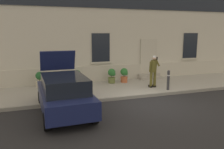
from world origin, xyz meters
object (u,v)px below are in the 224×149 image
(planter_terracotta, at_px, (124,75))
(planter_olive, at_px, (112,75))
(hatchback_car_navy, at_px, (64,94))
(planter_cream, at_px, (40,79))
(bollard_near_person, at_px, (168,79))
(planter_charcoal, at_px, (77,77))
(person_on_phone, at_px, (153,69))

(planter_terracotta, bearing_deg, planter_olive, 176.21)
(hatchback_car_navy, height_order, planter_cream, hatchback_car_navy)
(bollard_near_person, distance_m, planter_charcoal, 5.04)
(planter_cream, relative_size, planter_terracotta, 1.00)
(planter_charcoal, bearing_deg, planter_terracotta, -4.84)
(planter_cream, distance_m, planter_terracotta, 4.82)
(planter_olive, bearing_deg, person_on_phone, -45.23)
(hatchback_car_navy, height_order, bollard_near_person, hatchback_car_navy)
(planter_cream, bearing_deg, planter_charcoal, -1.79)
(planter_cream, xyz_separation_m, planter_terracotta, (4.81, -0.30, 0.00))
(hatchback_car_navy, height_order, planter_terracotta, hatchback_car_navy)
(bollard_near_person, relative_size, planter_terracotta, 1.22)
(planter_olive, bearing_deg, planter_terracotta, -3.79)
(bollard_near_person, bearing_deg, person_on_phone, 123.62)
(hatchback_car_navy, distance_m, planter_charcoal, 4.30)
(planter_charcoal, bearing_deg, hatchback_car_navy, -107.15)
(planter_cream, relative_size, planter_charcoal, 1.00)
(bollard_near_person, distance_m, person_on_phone, 0.97)
(person_on_phone, xyz_separation_m, planter_cream, (-5.80, 2.02, -0.55))
(bollard_near_person, distance_m, planter_terracotta, 2.86)
(person_on_phone, bearing_deg, planter_olive, 130.53)
(person_on_phone, xyz_separation_m, planter_terracotta, (-0.99, 1.73, -0.55))
(person_on_phone, bearing_deg, hatchback_car_navy, -161.25)
(planter_cream, bearing_deg, person_on_phone, -19.23)
(hatchback_car_navy, xyz_separation_m, person_on_phone, (5.05, 2.14, 0.35))
(person_on_phone, bearing_deg, planter_charcoal, 148.36)
(bollard_near_person, xyz_separation_m, planter_terracotta, (-1.48, 2.45, -0.11))
(planter_cream, bearing_deg, planter_olive, -3.52)
(hatchback_car_navy, bearing_deg, person_on_phone, 22.99)
(bollard_near_person, relative_size, planter_cream, 1.22)
(person_on_phone, distance_m, planter_cream, 6.17)
(planter_olive, bearing_deg, planter_charcoal, 174.77)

